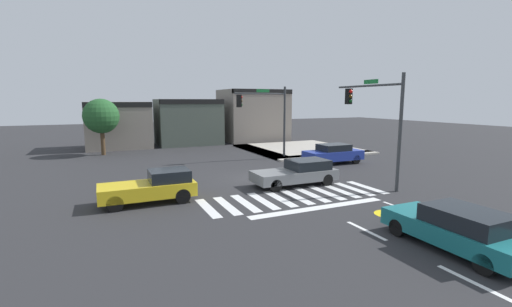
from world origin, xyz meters
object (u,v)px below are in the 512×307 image
car_teal (458,228)px  car_blue (333,154)px  traffic_signal_southeast (376,111)px  car_gray (298,172)px  traffic_signal_northeast (266,111)px  car_yellow (153,187)px  roadside_tree (101,116)px

car_teal → car_blue: bearing=-22.2°
traffic_signal_southeast → car_gray: 5.50m
traffic_signal_northeast → traffic_signal_southeast: 10.21m
car_yellow → car_gray: bearing=-178.9°
car_gray → traffic_signal_northeast: bearing=-103.9°
traffic_signal_northeast → car_blue: bearing=134.8°
car_yellow → roadside_tree: (-1.90, 16.58, 2.63)m
car_yellow → roadside_tree: bearing=-83.5°
car_gray → car_yellow: car_yellow is taller
traffic_signal_southeast → roadside_tree: 22.74m
traffic_signal_southeast → roadside_tree: size_ratio=1.25×
car_gray → car_yellow: (-7.95, -0.15, 0.04)m
traffic_signal_northeast → car_gray: 9.27m
car_blue → roadside_tree: size_ratio=0.91×
roadside_tree → car_teal: bearing=-69.0°
car_gray → car_blue: (5.89, 4.61, 0.06)m
traffic_signal_southeast → car_teal: bearing=154.1°
traffic_signal_northeast → car_teal: (-1.97, -17.96, -3.23)m
car_gray → roadside_tree: bearing=-59.0°
car_gray → car_teal: (0.12, -9.52, 0.00)m
car_blue → traffic_signal_southeast: bearing=-107.1°
car_blue → roadside_tree: roadside_tree is taller
traffic_signal_northeast → car_blue: (3.80, -3.82, -3.17)m
traffic_signal_southeast → car_yellow: traffic_signal_southeast is taller
traffic_signal_southeast → car_yellow: 12.50m
traffic_signal_northeast → car_blue: size_ratio=1.32×
traffic_signal_northeast → car_blue: traffic_signal_northeast is taller
car_teal → roadside_tree: (-9.98, 25.95, 2.66)m
car_teal → roadside_tree: size_ratio=0.91×
car_yellow → car_blue: bearing=-161.0°
car_yellow → car_teal: car_yellow is taller
traffic_signal_southeast → car_teal: 9.47m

